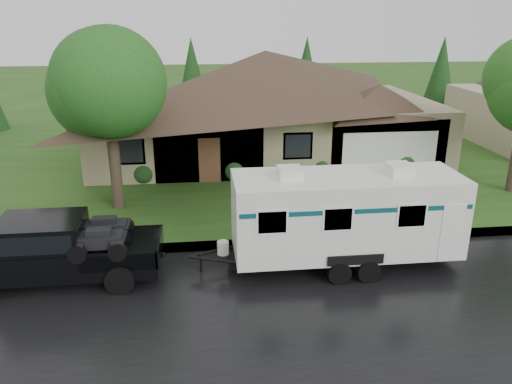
# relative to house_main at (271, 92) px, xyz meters

# --- Properties ---
(ground) EXTENTS (140.00, 140.00, 0.00)m
(ground) POSITION_rel_house_main_xyz_m (-2.29, -13.84, -3.59)
(ground) COLOR #274C18
(ground) RESTS_ON ground
(road) EXTENTS (140.00, 8.00, 0.01)m
(road) POSITION_rel_house_main_xyz_m (-2.29, -15.84, -3.59)
(road) COLOR black
(road) RESTS_ON ground
(curb) EXTENTS (140.00, 0.50, 0.15)m
(curb) POSITION_rel_house_main_xyz_m (-2.29, -11.59, -3.52)
(curb) COLOR gray
(curb) RESTS_ON ground
(lawn) EXTENTS (140.00, 26.00, 0.15)m
(lawn) POSITION_rel_house_main_xyz_m (-2.29, 1.16, -3.52)
(lawn) COLOR #274C18
(lawn) RESTS_ON ground
(house_main) EXTENTS (19.44, 10.80, 6.90)m
(house_main) POSITION_rel_house_main_xyz_m (0.00, 0.00, 0.00)
(house_main) COLOR gray
(house_main) RESTS_ON lawn
(tree_left_green) EXTENTS (4.22, 4.22, 6.99)m
(tree_left_green) POSITION_rel_house_main_xyz_m (-7.32, -7.66, 1.41)
(tree_left_green) COLOR #382B1E
(tree_left_green) RESTS_ON lawn
(shrub_row) EXTENTS (13.60, 1.00, 1.00)m
(shrub_row) POSITION_rel_house_main_xyz_m (-0.29, -4.54, -2.94)
(shrub_row) COLOR #143814
(shrub_row) RESTS_ON lawn
(pickup_truck) EXTENTS (5.95, 2.26, 1.98)m
(pickup_truck) POSITION_rel_house_main_xyz_m (-8.36, -13.27, -2.53)
(pickup_truck) COLOR black
(pickup_truck) RESTS_ON ground
(travel_trailer) EXTENTS (7.33, 2.58, 3.29)m
(travel_trailer) POSITION_rel_house_main_xyz_m (0.45, -13.27, -1.85)
(travel_trailer) COLOR white
(travel_trailer) RESTS_ON ground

